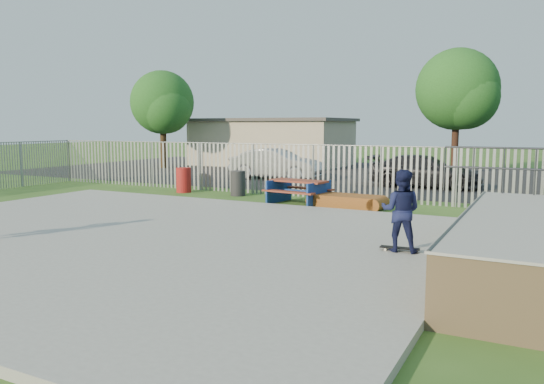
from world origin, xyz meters
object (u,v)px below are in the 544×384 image
at_px(car_silver, 276,164).
at_px(tree_mid, 457,90).
at_px(car_dark, 425,171).
at_px(tree_left, 162,103).
at_px(skater_navy, 401,211).
at_px(trash_bin_red, 184,180).
at_px(funbox, 347,201).
at_px(picnic_table, 298,192).
at_px(trash_bin_grey, 238,183).

bearing_deg(car_silver, tree_mid, -47.60).
bearing_deg(car_dark, tree_left, 79.29).
xyz_separation_m(tree_left, tree_mid, (17.24, 4.32, 0.55)).
xyz_separation_m(tree_mid, skater_navy, (2.05, -20.64, -3.71)).
bearing_deg(trash_bin_red, car_dark, 36.55).
bearing_deg(funbox, car_silver, 133.77).
xyz_separation_m(picnic_table, car_silver, (-4.47, 7.08, 0.36)).
bearing_deg(trash_bin_red, skater_navy, -32.66).
bearing_deg(tree_left, funbox, -32.90).
distance_m(funbox, tree_mid, 15.43).
height_order(trash_bin_red, skater_navy, skater_navy).
bearing_deg(picnic_table, funbox, 5.37).
relative_size(trash_bin_grey, tree_left, 0.16).
bearing_deg(funbox, tree_left, 149.60).
bearing_deg(tree_left, picnic_table, -35.91).
distance_m(picnic_table, tree_mid, 15.54).
bearing_deg(tree_left, skater_navy, -40.23).
distance_m(trash_bin_red, trash_bin_grey, 2.52).
relative_size(trash_bin_grey, tree_mid, 0.14).
bearing_deg(tree_left, trash_bin_red, -47.58).
distance_m(trash_bin_red, tree_left, 13.44).
relative_size(trash_bin_red, trash_bin_grey, 1.04).
bearing_deg(car_dark, funbox, 171.43).
bearing_deg(skater_navy, trash_bin_grey, -44.91).
height_order(funbox, trash_bin_red, trash_bin_red).
distance_m(picnic_table, trash_bin_grey, 3.14).
xyz_separation_m(car_silver, car_dark, (7.38, -0.06, -0.07)).
xyz_separation_m(car_silver, tree_mid, (7.47, 7.55, 3.91)).
relative_size(trash_bin_grey, car_dark, 0.20).
height_order(tree_left, skater_navy, tree_left).
distance_m(car_silver, tree_mid, 11.32).
relative_size(car_silver, car_dark, 0.97).
bearing_deg(car_silver, funbox, -141.65).
relative_size(funbox, car_silver, 0.47).
bearing_deg(car_silver, trash_bin_red, 167.58).
height_order(car_dark, tree_left, tree_left).
bearing_deg(car_dark, car_silver, 89.66).
xyz_separation_m(picnic_table, funbox, (1.82, -0.08, -0.21)).
bearing_deg(trash_bin_grey, trash_bin_red, -177.17).
xyz_separation_m(trash_bin_red, tree_mid, (8.52, 13.86, 4.20)).
height_order(tree_mid, skater_navy, tree_mid).
relative_size(car_silver, tree_mid, 0.67).
xyz_separation_m(trash_bin_grey, car_silver, (-1.46, 6.19, 0.31)).
xyz_separation_m(funbox, car_dark, (1.09, 7.10, 0.51)).
height_order(funbox, tree_left, tree_left).
distance_m(trash_bin_grey, car_dark, 8.52).
xyz_separation_m(car_silver, skater_navy, (9.51, -13.09, 0.20)).
bearing_deg(trash_bin_grey, car_silver, 103.29).
bearing_deg(funbox, tree_mid, 87.91).
height_order(trash_bin_grey, car_silver, car_silver).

